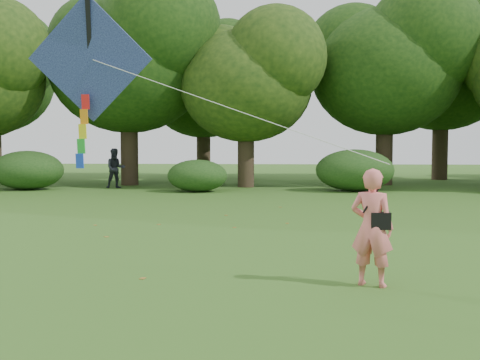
{
  "coord_description": "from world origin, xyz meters",
  "views": [
    {
      "loc": [
        -0.47,
        -9.23,
        2.22
      ],
      "look_at": [
        -1.17,
        2.0,
        1.5
      ],
      "focal_mm": 45.0,
      "sensor_mm": 36.0,
      "label": 1
    }
  ],
  "objects": [
    {
      "name": "ground",
      "position": [
        0.0,
        0.0,
        0.0
      ],
      "size": [
        100.0,
        100.0,
        0.0
      ],
      "primitive_type": "plane",
      "color": "#265114",
      "rests_on": "ground"
    },
    {
      "name": "crossbody_bag",
      "position": [
        1.1,
        -0.01,
        1.03
      ],
      "size": [
        0.43,
        0.2,
        0.71
      ],
      "color": "black",
      "rests_on": "ground"
    },
    {
      "name": "man_kite_flyer",
      "position": [
        0.98,
        0.02,
        0.91
      ],
      "size": [
        0.78,
        0.67,
        1.81
      ],
      "primitive_type": "imported",
      "rotation": [
        0.0,
        0.0,
        2.71
      ],
      "color": "#F27372",
      "rests_on": "ground"
    },
    {
      "name": "fallen_leaves",
      "position": [
        -1.25,
        4.71,
        0.01
      ],
      "size": [
        9.85,
        14.03,
        0.01
      ],
      "color": "olive",
      "rests_on": "ground"
    },
    {
      "name": "bystander_left",
      "position": [
        -8.15,
        18.86,
        0.95
      ],
      "size": [
        1.12,
        1.01,
        1.89
      ],
      "primitive_type": "imported",
      "rotation": [
        0.0,
        0.0,
        0.38
      ],
      "color": "#21232C",
      "rests_on": "ground"
    },
    {
      "name": "flying_kite",
      "position": [
        -3.73,
        1.18,
        3.61
      ],
      "size": [
        6.08,
        1.55,
        3.0
      ],
      "color": "#284FAF",
      "rests_on": "ground"
    },
    {
      "name": "tree_line",
      "position": [
        1.67,
        22.88,
        5.6
      ],
      "size": [
        54.7,
        15.3,
        9.48
      ],
      "color": "#3A2D1E",
      "rests_on": "ground"
    },
    {
      "name": "shrub_band",
      "position": [
        -0.72,
        17.6,
        0.86
      ],
      "size": [
        39.15,
        3.22,
        1.88
      ],
      "color": "#264919",
      "rests_on": "ground"
    }
  ]
}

